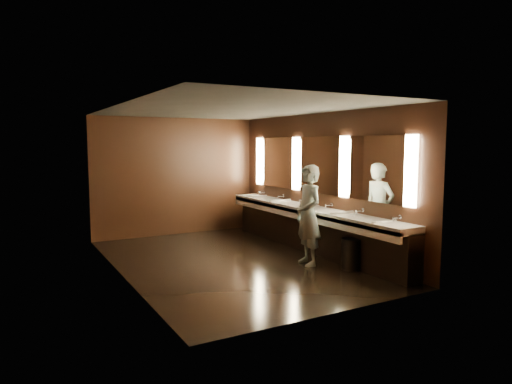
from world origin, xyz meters
TOP-DOWN VIEW (x-y plane):
  - floor at (0.00, 0.00)m, footprint 6.00×6.00m
  - ceiling at (0.00, 0.00)m, footprint 4.00×6.00m
  - wall_back at (0.00, 3.00)m, footprint 4.00×0.02m
  - wall_front at (0.00, -3.00)m, footprint 4.00×0.02m
  - wall_left at (-2.00, 0.00)m, footprint 0.02×6.00m
  - wall_right at (2.00, 0.00)m, footprint 0.02×6.00m
  - sink_counter at (1.79, 0.00)m, footprint 0.55×5.40m
  - mirror_band at (1.98, -0.00)m, footprint 0.06×5.03m
  - person at (1.11, -0.86)m, footprint 0.53×0.72m
  - trash_bin at (1.58, -1.49)m, footprint 0.46×0.46m

SIDE VIEW (x-z plane):
  - floor at x=0.00m, z-range 0.00..0.00m
  - trash_bin at x=1.58m, z-range 0.00..0.54m
  - sink_counter at x=1.79m, z-range -0.01..1.00m
  - person at x=1.11m, z-range 0.00..1.81m
  - wall_back at x=0.00m, z-range 0.00..2.80m
  - wall_front at x=0.00m, z-range 0.00..2.80m
  - wall_left at x=-2.00m, z-range 0.00..2.80m
  - wall_right at x=2.00m, z-range 0.00..2.80m
  - mirror_band at x=1.98m, z-range 1.17..2.32m
  - ceiling at x=0.00m, z-range 2.79..2.81m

